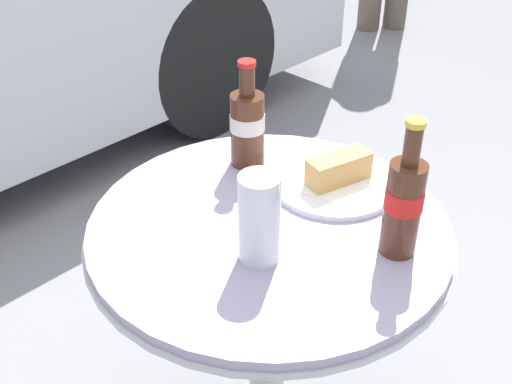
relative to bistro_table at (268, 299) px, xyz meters
name	(u,v)px	position (x,y,z in m)	size (l,w,h in m)	color
bistro_table	(268,299)	(0.00, 0.00, 0.00)	(0.67, 0.67, 0.71)	#B7B7BC
cola_bottle_left	(247,125)	(0.12, 0.17, 0.28)	(0.07, 0.07, 0.22)	#4C2819
cola_bottle_right	(404,203)	(0.09, -0.21, 0.29)	(0.06, 0.06, 0.25)	#4C2819
drinking_glass	(259,222)	(-0.08, -0.06, 0.26)	(0.07, 0.07, 0.16)	silver
lunch_plate_near	(335,178)	(0.18, -0.01, 0.21)	(0.25, 0.25, 0.07)	white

